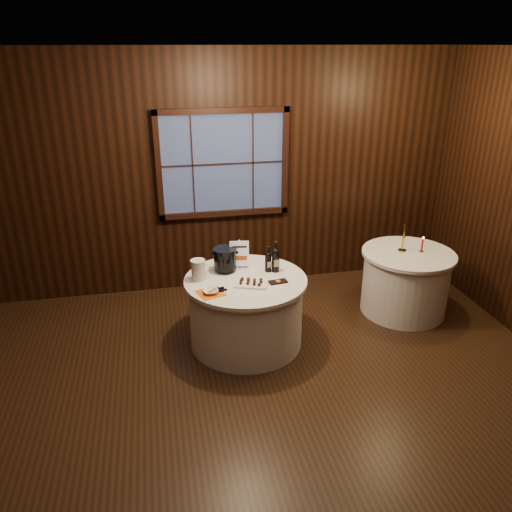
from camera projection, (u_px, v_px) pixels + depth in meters
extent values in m
plane|color=black|center=(266.00, 400.00, 4.58)|extent=(6.00, 6.00, 0.00)
cube|color=black|center=(223.00, 175.00, 6.24)|extent=(6.00, 0.02, 3.00)
cube|color=#394879|center=(223.00, 164.00, 6.15)|extent=(1.50, 0.01, 1.20)
cylinder|color=white|center=(246.00, 313.00, 5.33)|extent=(1.20, 1.20, 0.73)
cylinder|color=white|center=(246.00, 280.00, 5.18)|extent=(1.28, 1.28, 0.04)
cylinder|color=white|center=(405.00, 283.00, 5.98)|extent=(1.00, 1.00, 0.73)
cylinder|color=white|center=(409.00, 254.00, 5.83)|extent=(1.08, 1.08, 0.04)
cube|color=silver|center=(240.00, 267.00, 5.41)|extent=(0.19, 0.12, 0.02)
cube|color=silver|center=(239.00, 253.00, 5.35)|extent=(0.02, 0.02, 0.31)
cube|color=white|center=(240.00, 254.00, 5.34)|extent=(0.20, 0.04, 0.29)
cylinder|color=black|center=(268.00, 263.00, 5.30)|extent=(0.07, 0.07, 0.18)
sphere|color=black|center=(268.00, 255.00, 5.27)|extent=(0.07, 0.07, 0.07)
cylinder|color=black|center=(268.00, 251.00, 5.25)|extent=(0.03, 0.03, 0.08)
cylinder|color=black|center=(268.00, 247.00, 5.23)|extent=(0.03, 0.03, 0.02)
cube|color=beige|center=(269.00, 265.00, 5.27)|extent=(0.05, 0.01, 0.06)
cylinder|color=black|center=(276.00, 262.00, 5.30)|extent=(0.08, 0.08, 0.22)
sphere|color=black|center=(276.00, 252.00, 5.25)|extent=(0.08, 0.08, 0.08)
cylinder|color=black|center=(276.00, 247.00, 5.23)|extent=(0.03, 0.03, 0.10)
cylinder|color=black|center=(276.00, 243.00, 5.21)|extent=(0.04, 0.04, 0.02)
cube|color=beige|center=(276.00, 263.00, 5.26)|extent=(0.06, 0.01, 0.08)
cylinder|color=black|center=(225.00, 270.00, 5.34)|extent=(0.18, 0.18, 0.03)
cylinder|color=black|center=(225.00, 259.00, 5.30)|extent=(0.24, 0.24, 0.21)
cylinder|color=black|center=(225.00, 250.00, 5.25)|extent=(0.25, 0.25, 0.02)
cube|color=white|center=(251.00, 284.00, 5.05)|extent=(0.38, 0.32, 0.02)
cube|color=black|center=(278.00, 282.00, 5.09)|extent=(0.20, 0.12, 0.02)
cylinder|color=#342913|center=(214.00, 290.00, 4.90)|extent=(0.07, 0.01, 0.03)
cylinder|color=silver|center=(198.00, 270.00, 5.12)|extent=(0.14, 0.14, 0.21)
cylinder|color=silver|center=(198.00, 261.00, 5.07)|extent=(0.15, 0.15, 0.01)
torus|color=silver|center=(205.00, 269.00, 5.13)|extent=(0.11, 0.02, 0.11)
cube|color=orange|center=(211.00, 293.00, 4.87)|extent=(0.30, 0.30, 0.00)
imported|color=white|center=(211.00, 291.00, 4.86)|extent=(0.16, 0.16, 0.04)
cylinder|color=#C1833C|center=(402.00, 251.00, 5.85)|extent=(0.10, 0.10, 0.02)
cylinder|color=#C1833C|center=(404.00, 238.00, 5.78)|extent=(0.02, 0.02, 0.31)
cylinder|color=#C1833C|center=(405.00, 224.00, 5.72)|extent=(0.05, 0.05, 0.03)
cylinder|color=#C1833C|center=(421.00, 252.00, 5.83)|extent=(0.05, 0.05, 0.01)
cylinder|color=#B20D17|center=(422.00, 245.00, 5.79)|extent=(0.02, 0.02, 0.15)
sphere|color=#FFB23F|center=(423.00, 238.00, 5.76)|extent=(0.02, 0.02, 0.02)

